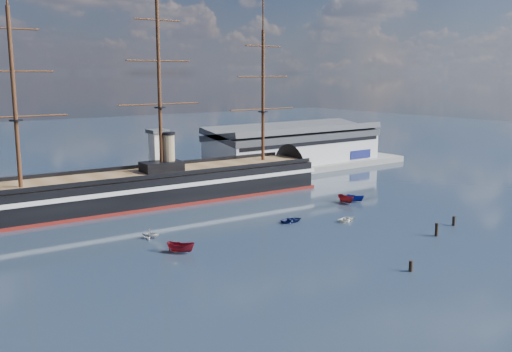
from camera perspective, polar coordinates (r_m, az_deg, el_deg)
ground at (r=131.31m, az=-4.23°, el=-3.94°), size 600.00×600.00×0.00m
quay at (r=166.60m, az=-7.96°, el=-0.97°), size 180.00×18.00×2.00m
warehouse at (r=195.57m, az=3.86°, el=3.13°), size 63.00×21.00×11.60m
quay_tower at (r=159.16m, az=-9.74°, el=2.02°), size 5.00×5.00×15.00m
warship at (r=144.49m, az=-10.67°, el=-1.14°), size 113.24×20.36×53.94m
motorboat_a at (r=105.26m, az=-7.52°, el=-7.61°), size 6.32×5.72×2.51m
motorboat_b at (r=125.25m, az=3.60°, el=-4.63°), size 1.60×3.29×1.48m
motorboat_c at (r=144.71m, az=8.97°, el=-2.71°), size 6.51×2.92×2.53m
motorboat_d at (r=114.91m, az=-10.50°, el=-6.16°), size 5.90×5.72×2.10m
motorboat_e at (r=127.43m, az=9.14°, el=-4.49°), size 1.32×2.91×1.33m
motorboat_f at (r=147.02m, az=9.89°, el=-2.53°), size 5.79×3.94×2.18m
piling_near_mid at (r=98.32m, az=15.19°, el=-9.19°), size 0.64×0.64×2.50m
piling_near_right at (r=120.12m, az=17.57°, el=-5.75°), size 0.64×0.64×3.41m
piling_far_right at (r=129.42m, az=19.14°, el=-4.70°), size 0.64×0.64×2.75m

